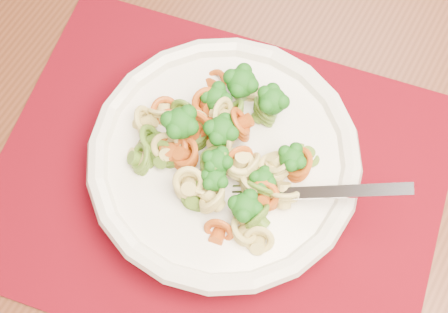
% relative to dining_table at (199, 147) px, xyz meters
% --- Properties ---
extents(dining_table, '(1.49, 1.04, 0.72)m').
position_rel_dining_table_xyz_m(dining_table, '(0.00, 0.00, 0.00)').
color(dining_table, '#532917').
rests_on(dining_table, ground).
extents(placemat, '(0.46, 0.37, 0.00)m').
position_rel_dining_table_xyz_m(placemat, '(0.05, -0.06, 0.10)').
color(placemat, '#56030C').
rests_on(placemat, dining_table).
extents(pasta_bowl, '(0.26, 0.26, 0.05)m').
position_rel_dining_table_xyz_m(pasta_bowl, '(0.05, -0.05, 0.13)').
color(pasta_bowl, silver).
rests_on(pasta_bowl, placemat).
extents(pasta_broccoli_heap, '(0.22, 0.22, 0.06)m').
position_rel_dining_table_xyz_m(pasta_broccoli_heap, '(0.05, -0.05, 0.14)').
color(pasta_broccoli_heap, tan).
rests_on(pasta_broccoli_heap, pasta_bowl).
extents(fork, '(0.18, 0.08, 0.08)m').
position_rel_dining_table_xyz_m(fork, '(0.10, -0.07, 0.14)').
color(fork, silver).
rests_on(fork, pasta_bowl).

